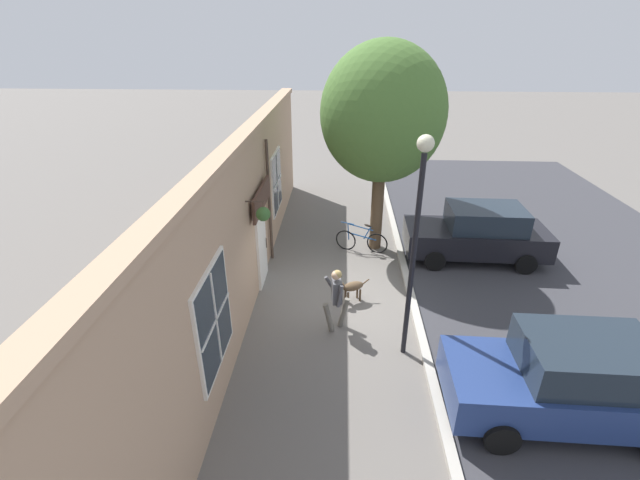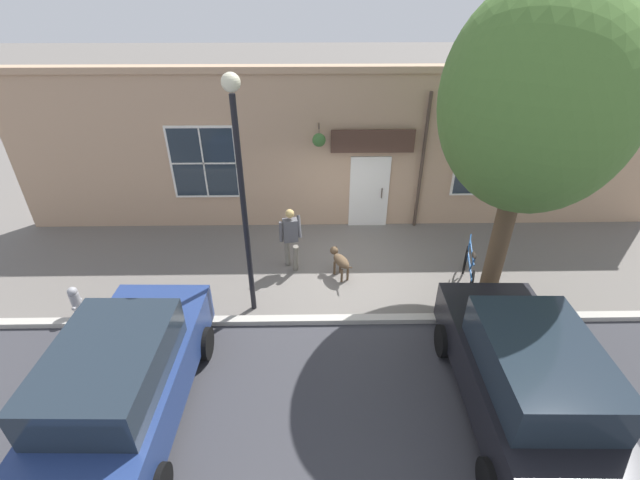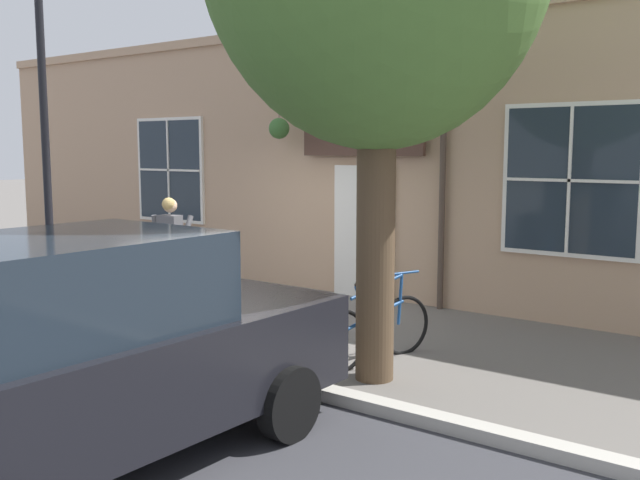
# 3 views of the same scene
# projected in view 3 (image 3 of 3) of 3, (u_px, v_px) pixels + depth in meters

# --- Properties ---
(ground_plane) EXTENTS (90.00, 90.00, 0.00)m
(ground_plane) POSITION_uv_depth(u_px,v_px,m) (240.00, 316.00, 10.11)
(ground_plane) COLOR #66605B
(storefront_facade) EXTENTS (0.95, 18.00, 4.38)m
(storefront_facade) POSITION_uv_depth(u_px,v_px,m) (336.00, 159.00, 11.68)
(storefront_facade) COLOR tan
(storefront_facade) RESTS_ON ground_plane
(pedestrian_walking) EXTENTS (0.67, 0.55, 1.63)m
(pedestrian_walking) POSITION_uv_depth(u_px,v_px,m) (170.00, 240.00, 10.86)
(pedestrian_walking) COLOR #6B665B
(pedestrian_walking) RESTS_ON ground_plane
(dog_on_leash) EXTENTS (0.92, 0.52, 0.68)m
(dog_on_leash) POSITION_uv_depth(u_px,v_px,m) (208.00, 286.00, 9.93)
(dog_on_leash) COLOR brown
(dog_on_leash) RESTS_ON ground_plane
(leaning_bicycle) EXTENTS (1.69, 0.49, 1.00)m
(leaning_bicycle) POSITION_uv_depth(u_px,v_px,m) (374.00, 329.00, 7.88)
(leaning_bicycle) COLOR black
(leaning_bicycle) RESTS_ON ground_plane
(parked_car_mid_block) EXTENTS (4.34, 2.02, 1.75)m
(parked_car_mid_block) POSITION_uv_depth(u_px,v_px,m) (71.00, 355.00, 5.14)
(parked_car_mid_block) COLOR black
(parked_car_mid_block) RESTS_ON ground_plane
(street_lamp) EXTENTS (0.32, 0.32, 4.90)m
(street_lamp) POSITION_uv_depth(u_px,v_px,m) (43.00, 87.00, 9.81)
(street_lamp) COLOR black
(street_lamp) RESTS_ON ground_plane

